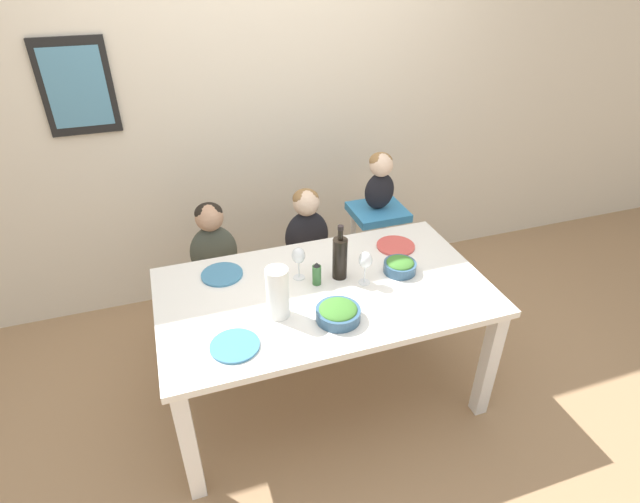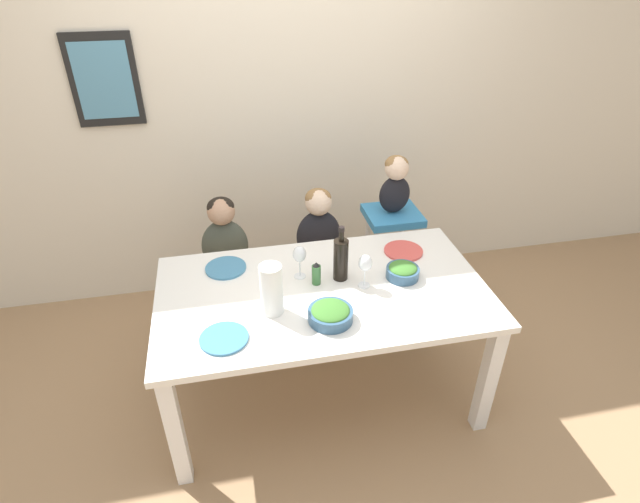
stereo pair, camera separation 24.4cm
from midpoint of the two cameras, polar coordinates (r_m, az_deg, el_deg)
name	(u,v)px [view 1 (the left image)]	position (r m, az deg, el deg)	size (l,w,h in m)	color
ground_plane	(324,390)	(2.97, -1.99, -15.62)	(14.00, 14.00, 0.00)	#9E7A56
wall_back	(261,98)	(3.29, -8.96, 16.93)	(10.00, 0.09, 2.70)	beige
dining_table	(324,303)	(2.54, -2.26, -6.05)	(1.63, 0.92, 0.72)	white
chair_far_left	(218,286)	(3.18, -13.71, -3.90)	(0.40, 0.37, 0.45)	silver
chair_far_center	(307,269)	(3.24, -3.61, -2.08)	(0.40, 0.37, 0.45)	silver
chair_right_highchair	(377,232)	(3.27, 4.37, 2.16)	(0.34, 0.31, 0.74)	silver
person_child_left	(212,240)	(3.00, -14.51, 1.20)	(0.28, 0.17, 0.49)	#3D4238
person_child_center	(307,225)	(3.07, -3.83, 3.01)	(0.28, 0.17, 0.49)	black
person_baby_right	(380,177)	(3.10, 4.66, 8.44)	(0.19, 0.15, 0.37)	black
wine_bottle	(340,257)	(2.50, -0.49, -0.73)	(0.08, 0.08, 0.30)	black
paper_towel_roll	(278,293)	(2.27, -7.95, -4.81)	(0.10, 0.10, 0.25)	white
wine_glass_near	(365,261)	(2.45, 2.40, -1.18)	(0.07, 0.07, 0.18)	white
wine_glass_far	(298,256)	(2.50, -5.27, -0.65)	(0.07, 0.07, 0.18)	white
salad_bowl_large	(338,312)	(2.28, -0.99, -7.10)	(0.21, 0.21, 0.07)	#335675
salad_bowl_small	(400,266)	(2.60, 6.49, -1.71)	(0.17, 0.17, 0.07)	#335675
dinner_plate_front_left	(235,346)	(2.21, -12.89, -10.58)	(0.21, 0.21, 0.01)	teal
dinner_plate_back_left	(222,274)	(2.65, -13.74, -2.64)	(0.21, 0.21, 0.01)	teal
dinner_plate_back_right	(396,246)	(2.82, 6.22, 0.56)	(0.21, 0.21, 0.01)	#D14C47
condiment_bottle_hot_sauce	(317,274)	(2.49, -3.18, -2.65)	(0.05, 0.05, 0.13)	#336633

